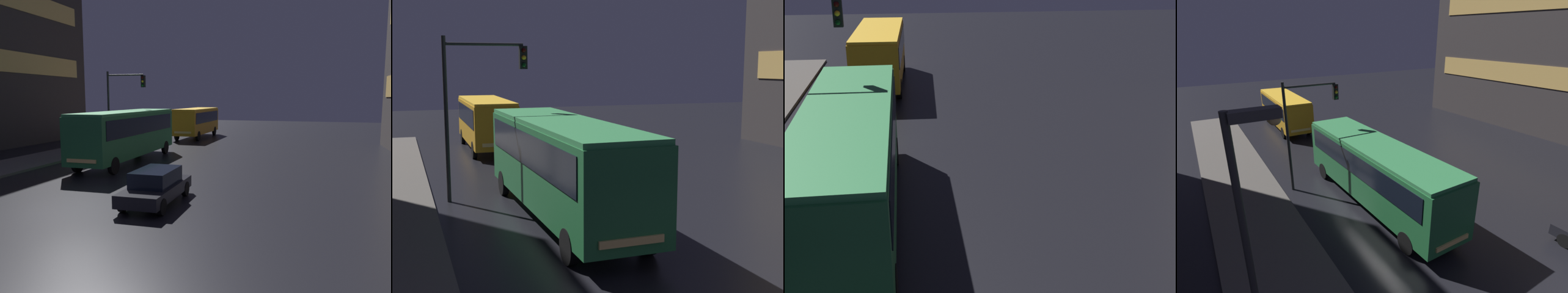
{
  "view_description": "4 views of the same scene",
  "coord_description": "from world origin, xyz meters",
  "views": [
    {
      "loc": [
        8.91,
        -12.55,
        4.34
      ],
      "look_at": [
        1.88,
        10.85,
        1.2
      ],
      "focal_mm": 35.0,
      "sensor_mm": 36.0,
      "label": 1
    },
    {
      "loc": [
        -8.15,
        -6.81,
        5.29
      ],
      "look_at": [
        -0.59,
        14.7,
        1.87
      ],
      "focal_mm": 50.0,
      "sensor_mm": 36.0,
      "label": 2
    },
    {
      "loc": [
        -0.93,
        -3.93,
        7.76
      ],
      "look_at": [
        1.11,
        13.06,
        1.28
      ],
      "focal_mm": 50.0,
      "sensor_mm": 36.0,
      "label": 3
    },
    {
      "loc": [
        -10.78,
        -1.83,
        8.84
      ],
      "look_at": [
        -1.29,
        13.69,
        2.0
      ],
      "focal_mm": 28.0,
      "sensor_mm": 36.0,
      "label": 4
    }
  ],
  "objects": [
    {
      "name": "sidewalk_left",
      "position": [
        -9.0,
        10.0,
        0.07
      ],
      "size": [
        4.0,
        48.0,
        0.15
      ],
      "color": "#56514C",
      "rests_on": "ground"
    },
    {
      "name": "bus_near",
      "position": [
        -2.92,
        10.72,
        2.12
      ],
      "size": [
        2.79,
        11.36,
        3.45
      ],
      "rotation": [
        0.0,
        0.0,
        3.16
      ],
      "color": "#236B38",
      "rests_on": "ground"
    },
    {
      "name": "street_lamp_sidewalk",
      "position": [
        -9.98,
        4.92,
        4.95
      ],
      "size": [
        1.25,
        0.36,
        7.19
      ],
      "color": "#2D2D2D",
      "rests_on": "sidewalk_left"
    },
    {
      "name": "bus_far",
      "position": [
        -2.93,
        27.31,
        1.96
      ],
      "size": [
        2.67,
        9.27,
        3.19
      ],
      "rotation": [
        0.0,
        0.0,
        3.13
      ],
      "color": "orange",
      "rests_on": "ground"
    },
    {
      "name": "building_right_block",
      "position": [
        20.29,
        15.15,
        8.24
      ],
      "size": [
        10.07,
        22.48,
        16.49
      ],
      "color": "#383333",
      "rests_on": "ground"
    },
    {
      "name": "traffic_light_main",
      "position": [
        -5.31,
        14.46,
        4.31
      ],
      "size": [
        3.25,
        0.35,
        6.38
      ],
      "color": "#2D2D2D",
      "rests_on": "ground"
    }
  ]
}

